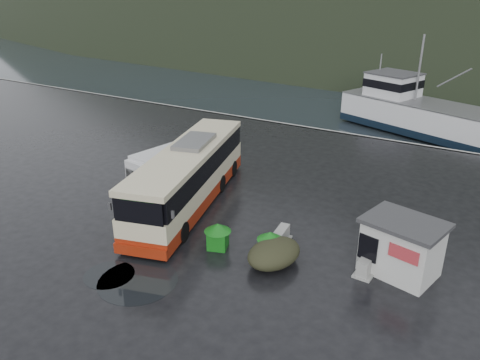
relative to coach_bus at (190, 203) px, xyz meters
The scene contains 14 objects.
ground 3.28m from the coach_bus, 22.08° to the right, with size 160.00×160.00×0.00m, color black.
harbor_water 108.81m from the coach_bus, 88.40° to the left, with size 300.00×180.00×0.02m, color black.
quay_edge 19.01m from the coach_bus, 80.81° to the left, with size 160.00×0.60×1.50m, color #999993.
coach_bus is the anchor object (origin of this frame).
white_van 3.34m from the coach_bus, 146.47° to the left, with size 2.09×6.06×2.53m, color silver, non-canonical shape.
waste_bin_left 7.46m from the coach_bus, 21.99° to the right, with size 0.95×0.95×1.31m, color #136E17, non-canonical shape.
waste_bin_right 5.53m from the coach_bus, 38.90° to the right, with size 0.99×0.99×1.37m, color #136E17, non-canonical shape.
dome_tent 8.15m from the coach_bus, 24.35° to the right, with size 2.12×2.96×1.16m, color #2C2D1B, non-canonical shape.
ticket_kiosk 12.76m from the coach_bus, ahead, with size 3.43×2.60×2.68m, color silver, non-canonical shape.
jersey_barrier_a 6.98m from the coach_bus, 11.75° to the right, with size 0.79×1.57×0.79m, color #999993, non-canonical shape.
jersey_barrier_b 12.77m from the coach_bus, ahead, with size 0.89×1.77×0.89m, color #999993, non-canonical shape.
jersey_barrier_c 11.59m from the coach_bus, ahead, with size 0.83×1.67×0.83m, color #999993, non-canonical shape.
fishing_trawler 28.27m from the coach_bus, 69.65° to the left, with size 23.09×5.08×9.24m, color silver, non-canonical shape.
puddles 8.21m from the coach_bus, 73.32° to the right, with size 4.45×3.62×0.01m.
Camera 1 is at (12.77, -19.36, 12.45)m, focal length 35.00 mm.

